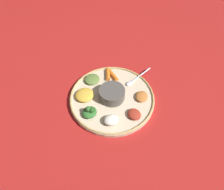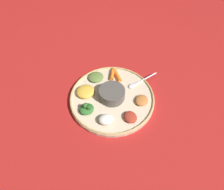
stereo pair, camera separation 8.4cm
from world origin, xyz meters
name	(u,v)px [view 1 (the left image)]	position (x,y,z in m)	size (l,w,h in m)	color
ground_plane	(112,99)	(0.00, 0.00, 0.00)	(2.40, 2.40, 0.00)	maroon
platter	(112,98)	(0.00, 0.00, 0.01)	(0.36, 0.36, 0.02)	#C6B293
platter_rim	(112,97)	(0.00, 0.00, 0.02)	(0.36, 0.36, 0.01)	tan
center_bowl	(112,94)	(0.00, 0.00, 0.04)	(0.11, 0.11, 0.05)	#4C4742
spoon	(135,79)	(-0.07, 0.12, 0.02)	(0.09, 0.15, 0.01)	silver
greens_pile	(90,112)	(0.06, -0.11, 0.03)	(0.07, 0.08, 0.04)	#2D6628
carrot_near_spoon	(112,74)	(-0.12, 0.03, 0.02)	(0.09, 0.04, 0.02)	orange
carrot_outer	(108,74)	(-0.13, 0.01, 0.03)	(0.08, 0.03, 0.02)	orange
mound_beet	(134,114)	(0.11, 0.06, 0.03)	(0.06, 0.05, 0.02)	maroon
mound_collards	(92,79)	(-0.11, -0.06, 0.03)	(0.07, 0.07, 0.02)	#567033
mound_rice_white	(111,120)	(0.12, -0.03, 0.03)	(0.06, 0.05, 0.03)	silver
mound_chickpea	(142,96)	(0.03, 0.12, 0.03)	(0.06, 0.05, 0.02)	#B2662D
mound_lentil_yellow	(85,95)	(-0.03, -0.11, 0.03)	(0.08, 0.08, 0.02)	gold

